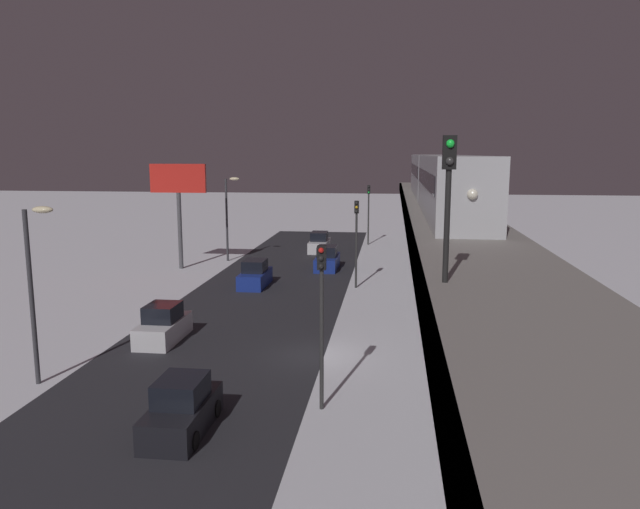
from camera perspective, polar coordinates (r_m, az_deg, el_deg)
name	(u,v)px	position (r m, az deg, el deg)	size (l,w,h in m)	color
ground_plane	(312,355)	(29.73, -0.79, -9.58)	(240.00, 240.00, 0.00)	white
avenue_asphalt	(215,351)	(30.74, -9.97, -9.07)	(11.00, 93.14, 0.01)	#28282D
elevated_railway	(461,249)	(28.34, 13.22, 0.48)	(5.00, 93.14, 6.24)	gray
subway_train	(439,178)	(43.67, 11.27, 7.13)	(2.94, 36.87, 3.40)	#B7BABF
rail_signal	(448,183)	(16.60, 12.12, 6.63)	(0.36, 0.41, 4.00)	black
sedan_black	(182,410)	(22.48, -13.00, -14.22)	(1.91, 4.12, 1.97)	black
sedan_blue	(255,275)	(44.83, -6.20, -1.99)	(1.80, 4.27, 1.97)	navy
sedan_blue_2	(327,260)	(51.18, 0.69, -0.49)	(1.80, 4.59, 1.97)	navy
sedan_white	(163,326)	(32.81, -14.68, -6.58)	(1.80, 4.11, 1.97)	silver
sedan_white_2	(319,243)	(60.35, -0.07, 1.06)	(1.80, 4.59, 1.97)	silver
traffic_light_near	(322,304)	(22.56, 0.16, -4.69)	(0.32, 0.44, 6.40)	#2D2D2D
traffic_light_mid	(356,231)	(43.48, 3.48, 2.22)	(0.32, 0.44, 6.40)	#2D2D2D
traffic_light_far	(369,206)	(64.66, 4.64, 4.63)	(0.32, 0.44, 6.40)	#2D2D2D
commercial_billboard	(178,189)	(52.03, -13.32, 6.11)	(4.80, 0.36, 8.90)	#4C4C51
street_lamp_near	(35,274)	(27.62, -25.51, -1.68)	(1.35, 0.44, 7.65)	#38383D
street_lamp_far	(229,209)	(55.07, -8.66, 4.33)	(1.35, 0.44, 7.65)	#38383D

